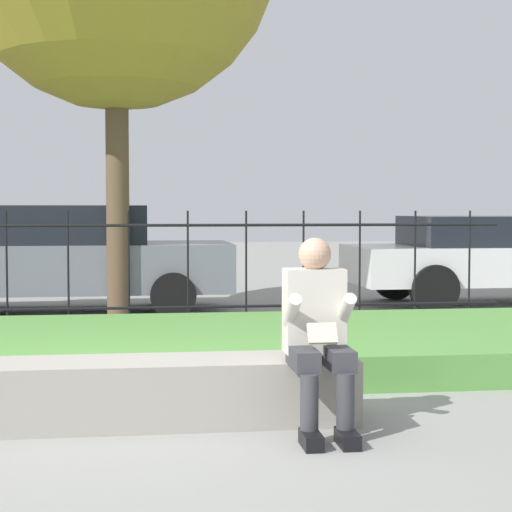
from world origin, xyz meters
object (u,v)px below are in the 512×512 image
object	(u,v)px
car_parked_center	(68,257)
person_seated_reader	(317,327)
stone_bench	(164,395)
car_parked_right	(505,256)

from	to	relation	value
car_parked_center	person_seated_reader	bearing A→B (deg)	-72.79
person_seated_reader	car_parked_center	bearing A→B (deg)	107.85
stone_bench	car_parked_center	bearing A→B (deg)	100.42
stone_bench	person_seated_reader	distance (m)	1.11
person_seated_reader	stone_bench	bearing A→B (deg)	162.35
person_seated_reader	car_parked_center	distance (m)	6.88
car_parked_right	car_parked_center	xyz separation A→B (m)	(-6.27, -0.14, 0.05)
stone_bench	car_parked_center	distance (m)	6.37
car_parked_right	car_parked_center	distance (m)	6.27
car_parked_right	person_seated_reader	bearing A→B (deg)	-122.81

